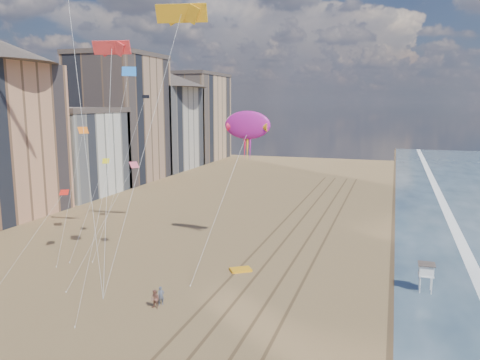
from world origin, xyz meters
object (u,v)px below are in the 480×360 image
Objects in this scene: grounded_kite at (241,270)px; show_kite at (247,125)px; lifeguard_stand at (426,270)px; kite_flyer_a at (161,296)px; kite_flyer_b at (155,299)px.

grounded_kite is 16.93m from show_kite.
lifeguard_stand reaches higher than kite_flyer_a.
grounded_kite is 0.11× the size of show_kite.
grounded_kite is at bearing -77.84° from show_kite.
kite_flyer_b is (-4.23, -11.25, 0.74)m from grounded_kite.
kite_flyer_a is at bearing -146.15° from grounded_kite.
kite_flyer_b is at bearing -98.07° from show_kite.
kite_flyer_a is (-4.10, -10.42, 0.73)m from grounded_kite.
show_kite is at bearing 44.20° from kite_flyer_a.
show_kite is 11.34× the size of kite_flyer_a.
lifeguard_stand is 1.26× the size of grounded_kite.
grounded_kite is at bearing 30.77° from kite_flyer_a.
show_kite is at bearing 160.59° from lifeguard_stand.
show_kite is 23.70m from kite_flyer_b.
show_kite is at bearing 92.08° from kite_flyer_b.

